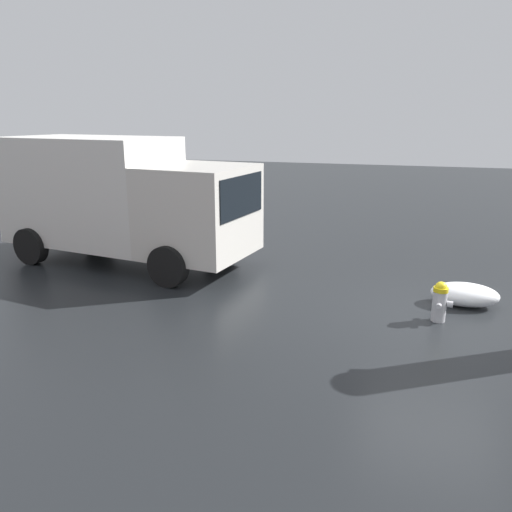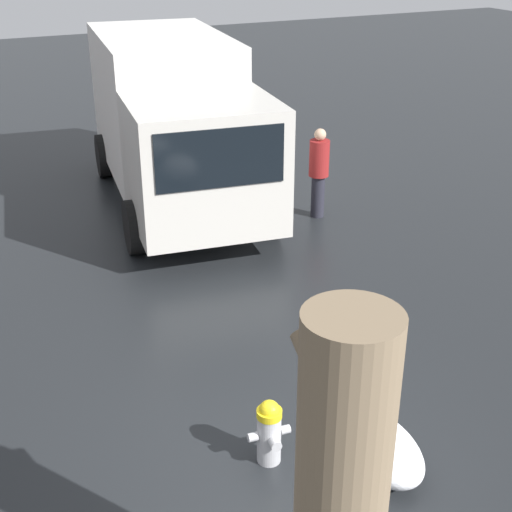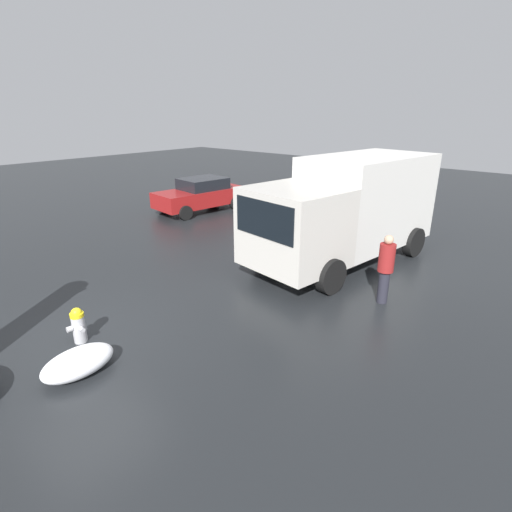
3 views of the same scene
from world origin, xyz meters
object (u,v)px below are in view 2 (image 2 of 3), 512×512
at_px(fire_hydrant, 269,431).
at_px(pedestrian, 319,169).
at_px(tree_trunk, 340,507).
at_px(delivery_truck, 174,119).

bearing_deg(fire_hydrant, pedestrian, 151.90).
distance_m(fire_hydrant, pedestrian, 6.69).
distance_m(tree_trunk, pedestrian, 8.79).
height_order(tree_trunk, delivery_truck, delivery_truck).
height_order(fire_hydrant, delivery_truck, delivery_truck).
bearing_deg(delivery_truck, fire_hydrant, 84.75).
distance_m(tree_trunk, delivery_truck, 9.77).
bearing_deg(tree_trunk, pedestrian, -29.38).
xyz_separation_m(tree_trunk, pedestrian, (7.64, -4.30, -0.60)).
bearing_deg(pedestrian, fire_hydrant, -78.19).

